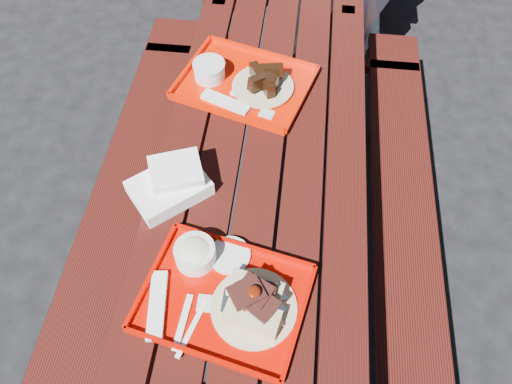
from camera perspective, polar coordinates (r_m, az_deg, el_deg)
ground at (r=2.40m, az=0.41°, el=-8.30°), size 60.00×60.00×0.00m
picnic_table_near at (r=1.91m, az=0.51°, el=-0.78°), size 1.41×2.40×0.75m
near_tray at (r=1.49m, az=-3.49°, el=-10.92°), size 0.54×0.46×0.15m
far_tray at (r=2.02m, az=-1.60°, el=12.50°), size 0.59×0.51×0.08m
white_cloth at (r=1.69m, az=-9.67°, el=1.00°), size 0.30×0.30×0.10m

